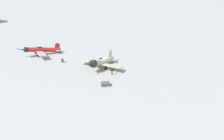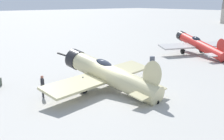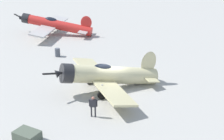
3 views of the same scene
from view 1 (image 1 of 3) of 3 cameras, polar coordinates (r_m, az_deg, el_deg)
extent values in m
plane|color=#A8A59E|center=(52.21, -2.38, 0.96)|extent=(400.00, 400.00, 0.00)
cylinder|color=beige|center=(51.73, -2.41, 2.33)|extent=(3.25, 8.87, 3.11)
cylinder|color=#232326|center=(48.24, -4.94, 1.68)|extent=(1.88, 1.50, 1.82)
cone|color=#232326|center=(47.70, -5.38, 1.57)|extent=(0.82, 0.79, 0.79)
cube|color=black|center=(47.58, -5.48, 1.51)|extent=(1.23, 2.45, 0.58)
ellipsoid|color=black|center=(50.76, -2.92, 2.90)|extent=(1.10, 1.91, 0.98)
cube|color=#C6BC89|center=(51.00, -3.00, 1.72)|extent=(11.27, 4.21, 0.56)
ellipsoid|color=beige|center=(54.44, -0.44, 4.17)|extent=(0.49, 1.85, 2.35)
cube|color=#C6BC89|center=(54.68, -0.54, 2.88)|extent=(3.55, 1.75, 0.30)
cylinder|color=#999BA0|center=(49.85, -1.67, 0.97)|extent=(0.14, 0.14, 0.95)
cylinder|color=black|center=(50.03, -1.66, 0.46)|extent=(0.35, 0.82, 0.80)
cylinder|color=#999BA0|center=(51.53, -4.89, 1.64)|extent=(0.14, 0.14, 0.95)
cylinder|color=black|center=(51.70, -4.87, 1.15)|extent=(0.35, 0.82, 0.80)
cylinder|color=black|center=(55.49, -0.18, 2.49)|extent=(0.15, 0.29, 0.28)
cylinder|color=red|center=(62.81, -17.49, 5.07)|extent=(4.48, 9.23, 2.66)
cylinder|color=#232326|center=(61.98, -21.58, 4.96)|extent=(1.63, 1.49, 1.45)
cone|color=#232326|center=(61.88, -22.19, 4.95)|extent=(0.74, 0.78, 0.63)
cube|color=black|center=(61.87, -22.32, 4.92)|extent=(2.69, 1.97, 0.52)
ellipsoid|color=black|center=(62.46, -18.39, 5.51)|extent=(1.34, 1.94, 0.94)
cube|color=#BCB7B2|center=(62.67, -18.47, 4.76)|extent=(10.22, 5.45, 0.48)
ellipsoid|color=red|center=(63.48, -14.09, 6.12)|extent=(0.73, 1.69, 1.98)
cube|color=#BCB7B2|center=(63.73, -14.18, 5.20)|extent=(3.57, 2.23, 0.27)
cylinder|color=#999BA0|center=(61.25, -18.65, 4.02)|extent=(0.14, 0.14, 1.04)
cylinder|color=black|center=(61.41, -18.59, 3.56)|extent=(0.47, 0.82, 0.80)
cylinder|color=#999BA0|center=(64.10, -19.19, 4.76)|extent=(0.14, 0.14, 1.04)
cylinder|color=black|center=(64.26, -19.13, 4.32)|extent=(0.47, 0.82, 0.80)
cylinder|color=black|center=(64.12, -13.46, 4.69)|extent=(0.19, 0.30, 0.28)
cylinder|color=#2D2D33|center=(47.44, -0.16, -0.79)|extent=(0.12, 0.12, 0.85)
cylinder|color=#2D2D33|center=(47.59, 0.15, -0.71)|extent=(0.12, 0.12, 0.85)
cube|color=#2D2D33|center=(47.23, 0.00, 0.06)|extent=(0.36, 0.51, 0.60)
sphere|color=#B36A54|center=(47.06, 0.00, 0.54)|extent=(0.22, 0.22, 0.22)
cylinder|color=#2D2D33|center=(47.09, -0.29, 0.01)|extent=(0.09, 0.09, 0.57)
cylinder|color=#2D2D33|center=(47.36, 0.29, 0.15)|extent=(0.09, 0.09, 0.57)
cube|color=#4C5647|center=(42.82, -1.75, -3.68)|extent=(2.00, 2.06, 0.67)
cylinder|color=#474C56|center=(55.97, -12.82, 2.44)|extent=(0.58, 0.58, 0.94)
torus|color=#474C56|center=(55.91, -12.84, 2.62)|extent=(0.62, 0.62, 0.04)
torus|color=#474C56|center=(56.04, -12.80, 2.26)|extent=(0.62, 0.62, 0.04)
camera|label=2|loc=(56.47, 18.68, 8.93)|focal=43.21mm
camera|label=3|loc=(31.32, 31.68, 8.32)|focal=56.73mm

